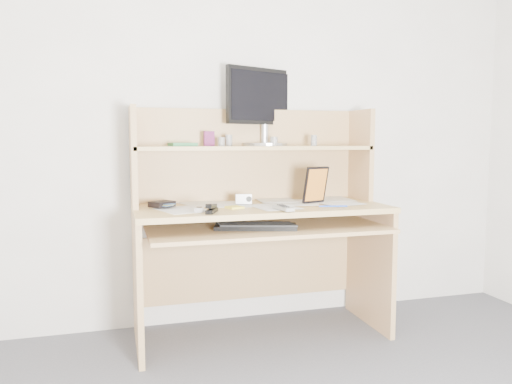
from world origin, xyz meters
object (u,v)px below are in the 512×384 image
object	(u,v)px
game_case	(316,185)
tv_remote	(283,208)
monitor	(264,105)
keyboard	(256,226)
desk	(257,213)

from	to	relation	value
game_case	tv_remote	bearing A→B (deg)	-159.02
monitor	keyboard	bearing A→B (deg)	-134.60
desk	keyboard	xyz separation A→B (m)	(-0.08, -0.24, -0.03)
tv_remote	desk	bearing A→B (deg)	92.12
desk	tv_remote	size ratio (longest dim) A/B	8.33
desk	tv_remote	distance (m)	0.32
desk	game_case	xyz separation A→B (m)	(0.32, -0.10, 0.17)
tv_remote	game_case	bearing A→B (deg)	30.24
keyboard	game_case	distance (m)	0.46
monitor	game_case	bearing A→B (deg)	-74.27
keyboard	tv_remote	size ratio (longest dim) A/B	2.71
tv_remote	monitor	world-z (taller)	monitor
game_case	monitor	world-z (taller)	monitor
desk	keyboard	bearing A→B (deg)	-108.13
game_case	monitor	xyz separation A→B (m)	(-0.22, 0.28, 0.47)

